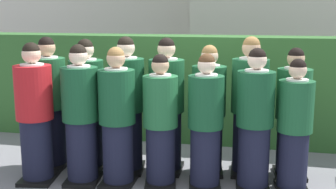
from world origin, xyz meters
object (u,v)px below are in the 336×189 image
object	(u,v)px
student_front_row_2	(117,121)
student_rear_row_6	(293,116)
student_rear_row_5	(249,110)
student_front_row_6	(294,129)
student_front_row_3	(161,124)
student_front_row_5	(255,123)
student_rear_row_0	(50,106)
student_rear_row_3	(166,109)
student_front_row_4	(206,125)
student_rear_row_1	(87,108)
student_rear_row_2	(127,108)
student_in_red_blazer	(35,117)
student_rear_row_4	(209,113)
student_front_row_1	(81,118)

from	to	relation	value
student_front_row_2	student_rear_row_6	distance (m)	2.14
student_rear_row_6	student_rear_row_5	bearing A→B (deg)	-176.38
student_front_row_6	student_front_row_3	bearing A→B (deg)	-173.54
student_front_row_5	student_front_row_3	bearing A→B (deg)	-173.37
student_rear_row_0	student_rear_row_3	world-z (taller)	same
student_front_row_4	student_rear_row_1	xyz separation A→B (m)	(-1.57, 0.32, 0.06)
student_rear_row_5	student_rear_row_6	size ratio (longest dim) A/B	1.08
student_front_row_2	student_front_row_4	distance (m)	1.03
student_front_row_3	student_front_row_6	distance (m)	1.52
student_front_row_6	student_rear_row_2	world-z (taller)	student_rear_row_2
student_in_red_blazer	student_front_row_6	xyz separation A→B (m)	(3.00, 0.37, -0.08)
student_rear_row_0	student_rear_row_1	xyz separation A→B (m)	(0.50, 0.05, -0.01)
student_rear_row_0	student_rear_row_3	distance (m)	1.53
student_front_row_5	student_rear_row_4	world-z (taller)	student_front_row_5
student_front_row_4	student_rear_row_5	size ratio (longest dim) A/B	0.91
student_front_row_6	student_rear_row_4	bearing A→B (deg)	161.33
student_front_row_5	student_rear_row_3	size ratio (longest dim) A/B	0.95
student_front_row_3	student_rear_row_0	xyz separation A→B (m)	(-1.55, 0.30, 0.08)
student_front_row_5	student_rear_row_5	size ratio (longest dim) A/B	0.94
student_rear_row_2	student_rear_row_5	distance (m)	1.53
student_front_row_2	student_rear_row_3	world-z (taller)	student_rear_row_3
student_front_row_1	student_rear_row_2	distance (m)	0.64
student_front_row_6	student_rear_row_5	distance (m)	0.68
student_front_row_4	student_rear_row_4	bearing A→B (deg)	93.04
student_front_row_2	student_rear_row_0	bearing A→B (deg)	159.58
student_rear_row_1	student_rear_row_3	world-z (taller)	student_rear_row_3
student_rear_row_2	student_front_row_2	bearing A→B (deg)	-86.42
student_rear_row_6	student_front_row_6	bearing A→B (deg)	-90.86
student_rear_row_2	student_front_row_3	bearing A→B (deg)	-35.16
student_rear_row_5	student_front_row_2	bearing A→B (deg)	-155.36
student_in_red_blazer	student_front_row_2	xyz separation A→B (m)	(0.99, 0.10, -0.02)
student_front_row_4	student_rear_row_0	distance (m)	2.09
student_in_red_blazer	student_rear_row_5	distance (m)	2.60
student_front_row_5	student_rear_row_0	xyz separation A→B (m)	(-2.62, 0.18, 0.04)
student_in_red_blazer	student_front_row_3	world-z (taller)	student_in_red_blazer
student_front_row_1	student_front_row_3	size ratio (longest dim) A/B	1.07
student_front_row_6	student_rear_row_4	distance (m)	1.07
student_in_red_blazer	student_rear_row_3	size ratio (longest dim) A/B	0.98
student_front_row_5	student_rear_row_5	xyz separation A→B (m)	(-0.08, 0.47, 0.05)
student_rear_row_1	student_rear_row_2	bearing A→B (deg)	1.46
student_front_row_6	student_rear_row_5	size ratio (longest dim) A/B	0.88
student_rear_row_2	student_front_row_1	bearing A→B (deg)	-130.63
student_front_row_2	student_front_row_6	bearing A→B (deg)	7.48
student_rear_row_1	student_rear_row_4	world-z (taller)	student_rear_row_1
student_rear_row_3	student_rear_row_6	bearing A→B (deg)	5.94
student_rear_row_1	student_rear_row_5	world-z (taller)	student_rear_row_5
student_front_row_6	student_front_row_2	bearing A→B (deg)	-172.52
student_rear_row_0	student_front_row_6	bearing A→B (deg)	-2.44
student_front_row_2	student_rear_row_6	xyz separation A→B (m)	(2.01, 0.72, -0.02)
student_front_row_4	student_rear_row_6	xyz separation A→B (m)	(1.00, 0.59, 0.02)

